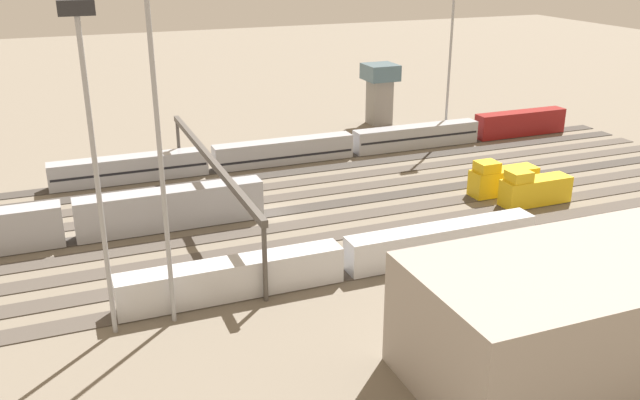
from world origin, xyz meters
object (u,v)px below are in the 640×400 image
(train_on_track_5, at_px, (502,180))
(control_tower, at_px, (380,89))
(train_on_track_8, at_px, (343,259))
(light_mast_0, at_px, (452,35))
(train_on_track_4, at_px, (69,222))
(train_on_track_0, at_px, (341,145))
(light_mast_3, at_px, (156,108))
(train_on_track_6, at_px, (534,189))
(signal_gantry, at_px, (211,164))
(light_mast_1, at_px, (92,137))

(train_on_track_5, relative_size, control_tower, 0.86)
(train_on_track_8, height_order, light_mast_0, light_mast_0)
(light_mast_0, bearing_deg, train_on_track_4, 19.02)
(train_on_track_8, xyz_separation_m, train_on_track_4, (26.67, -20.00, 0.60))
(train_on_track_0, distance_m, light_mast_0, 27.32)
(train_on_track_4, distance_m, light_mast_3, 29.90)
(train_on_track_0, relative_size, control_tower, 7.77)
(train_on_track_6, distance_m, light_mast_3, 55.75)
(train_on_track_0, xyz_separation_m, signal_gantry, (26.29, 20.00, 5.72))
(train_on_track_4, xyz_separation_m, signal_gantry, (-17.35, 0.00, 5.18))
(light_mast_0, bearing_deg, train_on_track_6, 79.55)
(train_on_track_4, relative_size, light_mast_3, 1.43)
(light_mast_3, xyz_separation_m, control_tower, (-51.25, -59.96, -13.62))
(control_tower, bearing_deg, train_on_track_0, 47.92)
(light_mast_1, relative_size, signal_gantry, 0.65)
(train_on_track_6, bearing_deg, signal_gantry, -13.43)
(train_on_track_6, bearing_deg, train_on_track_4, -9.58)
(train_on_track_4, bearing_deg, light_mast_1, 96.80)
(light_mast_1, xyz_separation_m, light_mast_3, (-5.42, -0.00, 1.94))
(light_mast_0, relative_size, light_mast_1, 1.00)
(train_on_track_0, bearing_deg, light_mast_3, 50.14)
(train_on_track_4, distance_m, light_mast_1, 27.74)
(light_mast_3, bearing_deg, light_mast_1, 0.04)
(train_on_track_0, relative_size, train_on_track_4, 1.92)
(train_on_track_0, distance_m, light_mast_1, 61.31)
(train_on_track_6, height_order, train_on_track_0, train_on_track_6)
(light_mast_3, bearing_deg, train_on_track_5, -160.49)
(light_mast_0, relative_size, control_tower, 2.54)
(train_on_track_0, height_order, signal_gantry, signal_gantry)
(train_on_track_6, xyz_separation_m, train_on_track_5, (1.60, -5.00, 0.00))
(train_on_track_0, distance_m, train_on_track_5, 28.65)
(light_mast_1, bearing_deg, train_on_track_8, -173.93)
(train_on_track_5, distance_m, light_mast_1, 59.97)
(light_mast_3, height_order, control_tower, light_mast_3)
(train_on_track_8, bearing_deg, light_mast_1, 6.07)
(train_on_track_0, height_order, light_mast_1, light_mast_1)
(train_on_track_0, relative_size, light_mast_3, 2.74)
(light_mast_3, bearing_deg, control_tower, -130.52)
(train_on_track_5, relative_size, light_mast_0, 0.34)
(train_on_track_5, height_order, control_tower, control_tower)
(train_on_track_4, bearing_deg, train_on_track_5, 175.04)
(train_on_track_0, bearing_deg, train_on_track_8, 67.02)
(light_mast_1, distance_m, light_mast_3, 5.75)
(light_mast_0, relative_size, light_mast_3, 0.90)
(train_on_track_8, xyz_separation_m, light_mast_1, (23.98, 2.55, 16.54))
(train_on_track_4, bearing_deg, light_mast_0, -160.98)
(signal_gantry, xyz_separation_m, control_tower, (-42.01, -37.42, -0.92))
(train_on_track_5, distance_m, control_tower, 42.71)
(train_on_track_6, relative_size, control_tower, 0.86)
(train_on_track_6, height_order, signal_gantry, signal_gantry)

